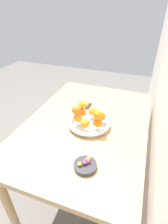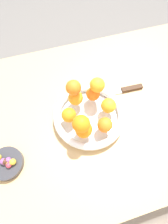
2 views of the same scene
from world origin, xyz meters
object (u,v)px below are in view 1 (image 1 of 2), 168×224
orange_5 (82,112)px  candy_ball_1 (85,162)px  dining_table (87,132)px  candy_dish (85,166)px  orange_7 (83,104)px  orange_8 (76,110)px  candy_ball_5 (84,163)px  candy_ball_6 (88,162)px  candy_ball_3 (85,163)px  orange_6 (98,115)px  candy_ball_7 (89,162)px  candy_ball_0 (88,159)px  orange_4 (93,111)px  fruit_bowl (89,123)px  candy_ball_2 (85,160)px  orange_2 (98,122)px  orange_3 (102,116)px  candy_ball_4 (80,164)px  orange_1 (85,124)px  orange_0 (78,118)px  knife (85,111)px

orange_5 → candy_ball_1: (0.35, 0.15, -0.03)m
dining_table → candy_ball_1: candy_ball_1 is taller
candy_dish → orange_7: (-0.36, -0.14, 0.11)m
orange_8 → candy_ball_5: 0.33m
candy_dish → candy_ball_6: size_ratio=7.40×
candy_ball_3 → orange_6: bearing=-175.9°
candy_ball_3 → candy_ball_7: bearing=134.5°
orange_5 → candy_ball_0: 0.36m
orange_4 → candy_dish: bearing=12.1°
fruit_bowl → orange_6: bearing=53.8°
candy_ball_2 → dining_table: bearing=-162.2°
orange_2 → orange_3: size_ratio=1.09×
fruit_bowl → candy_ball_7: 0.32m
fruit_bowl → orange_8: orange_8 is taller
orange_7 → candy_ball_4: size_ratio=2.60×
orange_3 → candy_ball_5: (0.35, 0.01, -0.03)m
orange_1 → candy_ball_0: bearing=23.8°
dining_table → orange_5: orange_5 is taller
candy_ball_0 → candy_ball_5: (0.03, -0.01, -0.00)m
orange_4 → candy_ball_7: size_ratio=2.96×
candy_ball_5 → candy_ball_7: candy_ball_5 is taller
orange_0 → candy_ball_0: size_ratio=2.58×
candy_ball_1 → orange_3: bearing=-177.5°
orange_5 → candy_ball_3: bearing=22.5°
dining_table → knife: (-0.12, -0.05, 0.09)m
candy_ball_1 → knife: 0.49m
orange_0 → candy_dish: bearing=27.6°
orange_8 → orange_1: bearing=60.8°
candy_ball_1 → candy_ball_4: 0.03m
orange_2 → orange_7: (-0.09, -0.12, 0.05)m
candy_ball_0 → orange_0: bearing=-148.8°
orange_6 → orange_7: 0.16m
fruit_bowl → orange_5: 0.08m
fruit_bowl → orange_1: 0.09m
candy_ball_4 → orange_7: bearing=-162.0°
orange_3 → candy_ball_3: orange_3 is taller
candy_dish → candy_ball_2: size_ratio=5.88×
orange_4 → candy_ball_6: bearing=13.6°
candy_ball_2 → candy_ball_4: size_ratio=0.93×
candy_ball_4 → candy_ball_1: bearing=133.4°
candy_ball_4 → candy_ball_7: (-0.03, 0.03, -0.00)m
orange_5 → candy_ball_5: size_ratio=2.45×
candy_ball_6 → orange_4: bearing=-166.4°
candy_ball_2 → orange_2: bearing=-176.2°
orange_5 → fruit_bowl: bearing=58.0°
orange_0 → orange_7: size_ratio=1.04×
candy_ball_4 → candy_ball_6: size_ratio=1.36×
fruit_bowl → orange_8: bearing=-63.0°
orange_4 → orange_8: size_ratio=1.01×
orange_1 → orange_6: size_ratio=0.93×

